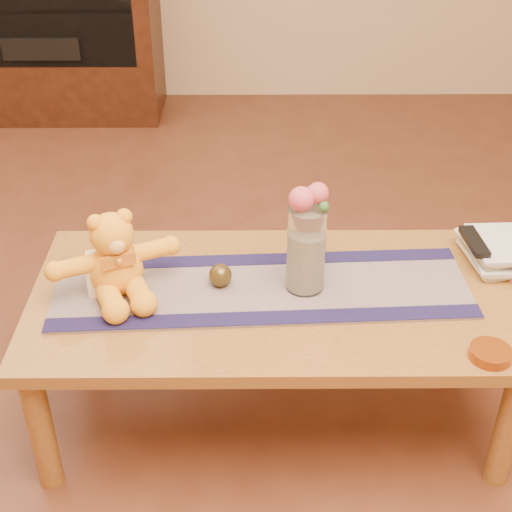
{
  "coord_description": "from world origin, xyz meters",
  "views": [
    {
      "loc": [
        -0.06,
        -1.7,
        1.7
      ],
      "look_at": [
        -0.05,
        0.0,
        0.58
      ],
      "focal_mm": 51.24,
      "sensor_mm": 36.0,
      "label": 1
    }
  ],
  "objects_px": {
    "pillar_candle": "(103,273)",
    "teddy_bear": "(114,254)",
    "bronze_ball": "(220,275)",
    "tv_remote": "(474,241)",
    "glass_vase": "(306,249)",
    "amber_dish": "(490,354)",
    "book_bottom": "(469,260)"
  },
  "relations": [
    {
      "from": "glass_vase",
      "to": "book_bottom",
      "type": "distance_m",
      "value": 0.54
    },
    {
      "from": "pillar_candle",
      "to": "tv_remote",
      "type": "distance_m",
      "value": 1.1
    },
    {
      "from": "teddy_bear",
      "to": "pillar_candle",
      "type": "xyz_separation_m",
      "value": [
        -0.04,
        0.0,
        -0.07
      ]
    },
    {
      "from": "teddy_bear",
      "to": "bronze_ball",
      "type": "distance_m",
      "value": 0.31
    },
    {
      "from": "bronze_ball",
      "to": "tv_remote",
      "type": "distance_m",
      "value": 0.77
    },
    {
      "from": "pillar_candle",
      "to": "book_bottom",
      "type": "height_order",
      "value": "pillar_candle"
    },
    {
      "from": "bronze_ball",
      "to": "book_bottom",
      "type": "relative_size",
      "value": 0.3
    },
    {
      "from": "glass_vase",
      "to": "book_bottom",
      "type": "xyz_separation_m",
      "value": [
        0.51,
        0.13,
        -0.13
      ]
    },
    {
      "from": "teddy_bear",
      "to": "book_bottom",
      "type": "height_order",
      "value": "teddy_bear"
    },
    {
      "from": "glass_vase",
      "to": "bronze_ball",
      "type": "xyz_separation_m",
      "value": [
        -0.24,
        0.01,
        -0.1
      ]
    },
    {
      "from": "bronze_ball",
      "to": "book_bottom",
      "type": "xyz_separation_m",
      "value": [
        0.76,
        0.12,
        -0.03
      ]
    },
    {
      "from": "book_bottom",
      "to": "amber_dish",
      "type": "xyz_separation_m",
      "value": [
        -0.06,
        -0.43,
        0.0
      ]
    },
    {
      "from": "teddy_bear",
      "to": "tv_remote",
      "type": "height_order",
      "value": "teddy_bear"
    },
    {
      "from": "teddy_bear",
      "to": "book_bottom",
      "type": "relative_size",
      "value": 1.61
    },
    {
      "from": "pillar_candle",
      "to": "amber_dish",
      "type": "height_order",
      "value": "pillar_candle"
    },
    {
      "from": "glass_vase",
      "to": "bronze_ball",
      "type": "bearing_deg",
      "value": 177.41
    },
    {
      "from": "amber_dish",
      "to": "glass_vase",
      "type": "bearing_deg",
      "value": 146.39
    },
    {
      "from": "glass_vase",
      "to": "bronze_ball",
      "type": "height_order",
      "value": "glass_vase"
    },
    {
      "from": "teddy_bear",
      "to": "amber_dish",
      "type": "height_order",
      "value": "teddy_bear"
    },
    {
      "from": "bronze_ball",
      "to": "tv_remote",
      "type": "relative_size",
      "value": 0.42
    },
    {
      "from": "pillar_candle",
      "to": "teddy_bear",
      "type": "bearing_deg",
      "value": -5.37
    },
    {
      "from": "pillar_candle",
      "to": "bronze_ball",
      "type": "relative_size",
      "value": 1.58
    },
    {
      "from": "teddy_bear",
      "to": "amber_dish",
      "type": "bearing_deg",
      "value": -39.54
    },
    {
      "from": "teddy_bear",
      "to": "tv_remote",
      "type": "bearing_deg",
      "value": -16.05
    },
    {
      "from": "glass_vase",
      "to": "tv_remote",
      "type": "height_order",
      "value": "glass_vase"
    },
    {
      "from": "teddy_bear",
      "to": "bronze_ball",
      "type": "height_order",
      "value": "teddy_bear"
    },
    {
      "from": "glass_vase",
      "to": "book_bottom",
      "type": "bearing_deg",
      "value": 14.29
    },
    {
      "from": "glass_vase",
      "to": "amber_dish",
      "type": "distance_m",
      "value": 0.56
    },
    {
      "from": "book_bottom",
      "to": "amber_dish",
      "type": "relative_size",
      "value": 2.06
    },
    {
      "from": "pillar_candle",
      "to": "tv_remote",
      "type": "bearing_deg",
      "value": 6.52
    },
    {
      "from": "teddy_bear",
      "to": "pillar_candle",
      "type": "distance_m",
      "value": 0.08
    },
    {
      "from": "glass_vase",
      "to": "bronze_ball",
      "type": "relative_size",
      "value": 3.85
    }
  ]
}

